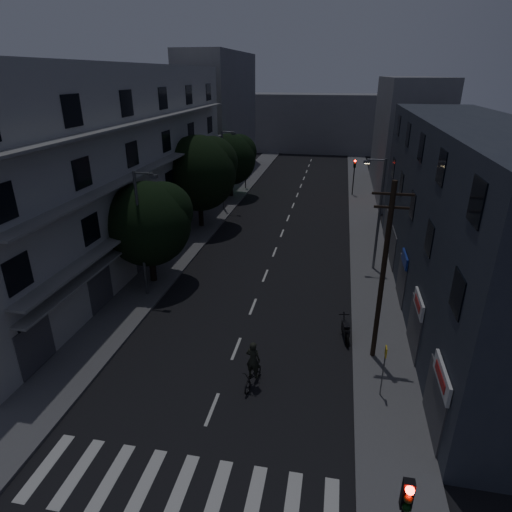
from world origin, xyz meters
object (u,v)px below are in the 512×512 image
(utility_pole, at_px, (383,271))
(bus_stop_sign, at_px, (384,362))
(motorcycle, at_px, (345,331))
(cyclist, at_px, (253,371))

(utility_pole, height_order, bus_stop_sign, utility_pole)
(bus_stop_sign, xyz_separation_m, motorcycle, (-1.54, 4.37, -1.37))
(bus_stop_sign, bearing_deg, utility_pole, 93.10)
(bus_stop_sign, bearing_deg, motorcycle, 109.46)
(utility_pole, bearing_deg, cyclist, -149.90)
(motorcycle, relative_size, cyclist, 0.86)
(utility_pole, xyz_separation_m, cyclist, (-5.56, -3.22, -4.07))
(utility_pole, xyz_separation_m, bus_stop_sign, (0.16, -2.94, -2.98))
(bus_stop_sign, distance_m, cyclist, 5.83)
(cyclist, bearing_deg, bus_stop_sign, 14.15)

